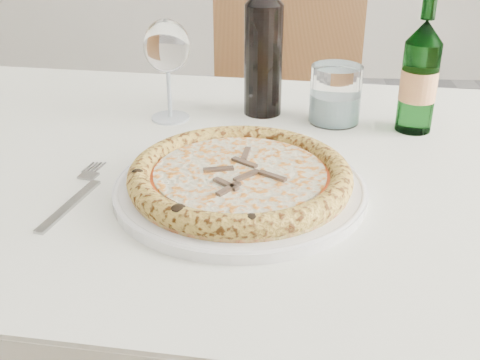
{
  "coord_description": "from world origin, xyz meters",
  "views": [
    {
      "loc": [
        0.15,
        -0.69,
        1.13
      ],
      "look_at": [
        0.11,
        0.01,
        0.78
      ],
      "focal_mm": 45.0,
      "sensor_mm": 36.0,
      "label": 1
    }
  ],
  "objects": [
    {
      "name": "wine_bottle",
      "position": [
        0.13,
        0.32,
        0.87
      ],
      "size": [
        0.07,
        0.07,
        0.27
      ],
      "color": "black",
      "rests_on": "dining_table"
    },
    {
      "name": "tumbler",
      "position": [
        0.26,
        0.28,
        0.8
      ],
      "size": [
        0.09,
        0.09,
        0.1
      ],
      "color": "white",
      "rests_on": "dining_table"
    },
    {
      "name": "dining_table",
      "position": [
        0.11,
        0.11,
        0.66
      ],
      "size": [
        1.45,
        0.95,
        0.76
      ],
      "color": "brown",
      "rests_on": "floor"
    },
    {
      "name": "wine_glass",
      "position": [
        -0.03,
        0.28,
        0.88
      ],
      "size": [
        0.08,
        0.08,
        0.17
      ],
      "color": "silver",
      "rests_on": "dining_table"
    },
    {
      "name": "fork",
      "position": [
        -0.1,
        -0.01,
        0.76
      ],
      "size": [
        0.04,
        0.2,
        0.0
      ],
      "color": "gray",
      "rests_on": "dining_table"
    },
    {
      "name": "chair_far",
      "position": [
        0.18,
        0.92,
        0.53
      ],
      "size": [
        0.44,
        0.44,
        0.93
      ],
      "color": "brown",
      "rests_on": "floor"
    },
    {
      "name": "pizza",
      "position": [
        0.11,
        0.01,
        0.78
      ],
      "size": [
        0.29,
        0.29,
        0.03
      ],
      "color": "tan",
      "rests_on": "plate"
    },
    {
      "name": "beer_bottle",
      "position": [
        0.38,
        0.25,
        0.85
      ],
      "size": [
        0.06,
        0.06,
        0.23
      ],
      "color": "#407E47",
      "rests_on": "dining_table"
    },
    {
      "name": "plate",
      "position": [
        0.11,
        0.01,
        0.76
      ],
      "size": [
        0.33,
        0.33,
        0.02
      ],
      "color": "white",
      "rests_on": "dining_table"
    }
  ]
}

